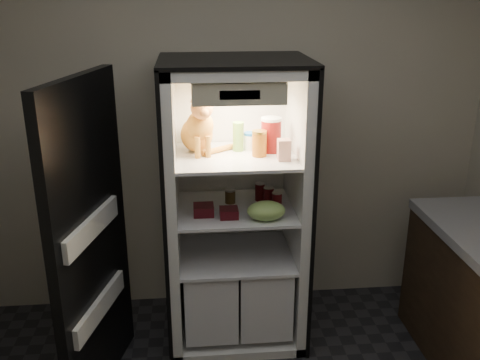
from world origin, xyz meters
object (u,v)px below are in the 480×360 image
at_px(tabby_cat, 199,129).
at_px(soda_can_a, 260,192).
at_px(soda_can_c, 277,201).
at_px(refrigerator, 235,224).
at_px(berry_box_right, 229,213).
at_px(pepper_jar, 271,135).
at_px(soda_can_b, 269,196).
at_px(grape_bag, 266,211).
at_px(berry_box_left, 204,210).
at_px(parmesan_shaker, 238,137).
at_px(cream_carton, 284,150).
at_px(salsa_jar, 259,143).
at_px(condiment_jar, 230,196).
at_px(mayo_tub, 250,141).

xyz_separation_m(tabby_cat, soda_can_a, (0.39, 0.03, -0.44)).
distance_m(tabby_cat, soda_can_c, 0.67).
bearing_deg(refrigerator, berry_box_right, -104.16).
height_order(pepper_jar, soda_can_b, pepper_jar).
relative_size(grape_bag, berry_box_left, 1.87).
height_order(refrigerator, parmesan_shaker, refrigerator).
xyz_separation_m(soda_can_b, berry_box_right, (-0.27, -0.17, -0.03)).
xyz_separation_m(grape_bag, berry_box_left, (-0.37, 0.11, -0.03)).
bearing_deg(cream_carton, soda_can_b, 114.19).
xyz_separation_m(salsa_jar, berry_box_left, (-0.35, -0.06, -0.40)).
distance_m(condiment_jar, grape_bag, 0.35).
xyz_separation_m(cream_carton, condiment_jar, (-0.31, 0.21, -0.37)).
bearing_deg(condiment_jar, soda_can_b, -15.19).
bearing_deg(soda_can_c, tabby_cat, 162.59).
distance_m(parmesan_shaker, soda_can_b, 0.43).
distance_m(tabby_cat, condiment_jar, 0.49).
xyz_separation_m(pepper_jar, soda_can_b, (-0.01, -0.04, -0.40)).
xyz_separation_m(refrigerator, salsa_jar, (0.14, -0.09, 0.58)).
relative_size(tabby_cat, condiment_jar, 4.31).
relative_size(cream_carton, berry_box_right, 1.14).
distance_m(salsa_jar, pepper_jar, 0.13).
bearing_deg(cream_carton, salsa_jar, 144.18).
bearing_deg(salsa_jar, grape_bag, -82.47).
distance_m(mayo_tub, soda_can_a, 0.35).
distance_m(condiment_jar, berry_box_left, 0.25).
distance_m(refrigerator, condiment_jar, 0.20).
bearing_deg(soda_can_b, mayo_tub, 140.18).
height_order(soda_can_b, berry_box_right, soda_can_b).
bearing_deg(cream_carton, tabby_cat, 157.33).
bearing_deg(refrigerator, cream_carton, -34.34).
relative_size(soda_can_c, condiment_jar, 1.26).
bearing_deg(salsa_jar, mayo_tub, 105.94).
relative_size(soda_can_c, berry_box_right, 1.06).
height_order(salsa_jar, berry_box_right, salsa_jar).
relative_size(pepper_jar, soda_can_b, 1.77).
height_order(refrigerator, berry_box_right, refrigerator).
xyz_separation_m(tabby_cat, condiment_jar, (0.19, 0.00, -0.45)).
xyz_separation_m(salsa_jar, condiment_jar, (-0.17, 0.11, -0.38)).
relative_size(refrigerator, mayo_tub, 16.66).
height_order(parmesan_shaker, pepper_jar, pepper_jar).
bearing_deg(grape_bag, tabby_cat, 143.51).
bearing_deg(tabby_cat, salsa_jar, -28.20).
distance_m(parmesan_shaker, mayo_tub, 0.09).
xyz_separation_m(tabby_cat, grape_bag, (0.39, -0.29, -0.44)).
bearing_deg(salsa_jar, parmesan_shaker, 133.19).
xyz_separation_m(condiment_jar, berry_box_left, (-0.18, -0.18, -0.02)).
bearing_deg(berry_box_left, refrigerator, 37.43).
bearing_deg(condiment_jar, grape_bag, -55.99).
bearing_deg(soda_can_b, grape_bag, -101.81).
distance_m(pepper_jar, cream_carton, 0.20).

